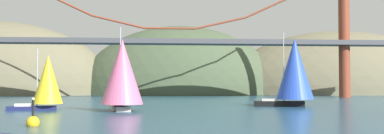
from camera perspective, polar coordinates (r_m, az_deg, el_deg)
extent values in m
ellipsoid|color=#425138|center=(156.57, -1.45, -3.33)|extent=(66.85, 44.00, 45.53)
ellipsoid|color=#6B664C|center=(169.11, 17.52, -3.14)|extent=(81.98, 44.00, 43.29)
cylinder|color=brown|center=(127.07, 17.99, 4.39)|extent=(2.80, 2.80, 35.08)
cube|color=#47474C|center=(116.79, -2.69, 3.07)|extent=(125.54, 6.00, 1.20)
cylinder|color=brown|center=(119.74, -15.11, 7.50)|extent=(13.00, 0.50, 6.38)
cylinder|color=brown|center=(117.51, -8.96, 5.44)|extent=(12.90, 0.50, 3.45)
cylinder|color=brown|center=(117.14, -2.68, 4.72)|extent=(12.79, 0.50, 0.50)
cylinder|color=brown|center=(118.52, 3.54, 5.36)|extent=(12.90, 0.50, 3.45)
cylinder|color=brown|center=(121.70, 9.55, 7.30)|extent=(13.00, 0.50, 6.38)
cube|color=black|center=(74.32, 10.51, -4.41)|extent=(7.93, 3.28, 0.84)
cube|color=beige|center=(74.20, 9.44, -3.96)|extent=(2.69, 1.85, 0.36)
cylinder|color=#B2B2B7|center=(74.37, 11.08, 0.06)|extent=(0.14, 0.14, 10.75)
cone|color=blue|center=(74.54, 12.38, -0.20)|extent=(6.74, 6.74, 9.46)
cube|color=#191E4C|center=(65.77, -18.88, -4.77)|extent=(6.57, 3.20, 0.56)
cube|color=beige|center=(65.81, -19.87, -4.35)|extent=(2.27, 1.89, 0.36)
cylinder|color=#B2B2B7|center=(65.67, -18.29, -1.18)|extent=(0.14, 0.14, 7.69)
cone|color=yellow|center=(65.64, -17.09, -1.44)|extent=(4.64, 4.64, 6.51)
cube|color=#B7B2A8|center=(62.95, -8.83, -4.96)|extent=(3.37, 7.70, 0.62)
cube|color=beige|center=(64.26, -9.01, -4.46)|extent=(1.86, 2.63, 0.36)
cylinder|color=#B2B2B7|center=(62.17, -8.70, 0.07)|extent=(0.14, 0.14, 10.36)
cone|color=pink|center=(60.52, -8.47, -0.56)|extent=(6.38, 6.38, 8.33)
sphere|color=gold|center=(41.30, -18.77, -6.42)|extent=(1.10, 1.10, 1.10)
cylinder|color=black|center=(41.23, -18.75, -4.97)|extent=(0.20, 0.20, 1.60)
sphere|color=#F2EA99|center=(41.19, -18.74, -3.69)|extent=(0.24, 0.24, 0.24)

